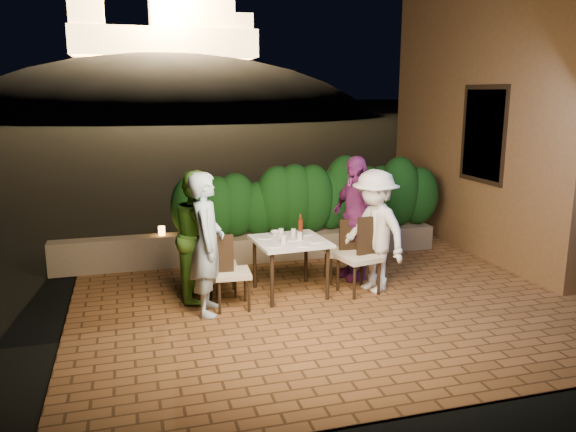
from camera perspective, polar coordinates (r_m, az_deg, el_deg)
name	(u,v)px	position (r m, az deg, el deg)	size (l,w,h in m)	color
ground	(353,305)	(7.34, 6.64, -9.00)	(400.00, 400.00, 0.00)	black
terrace_floor	(339,296)	(7.79, 5.21, -8.11)	(7.00, 6.00, 0.15)	brown
building_wall	(509,102)	(10.39, 21.55, 10.75)	(1.60, 5.00, 5.00)	brown
window_pane	(485,134)	(9.55, 19.37, 7.83)	(0.08, 1.00, 1.40)	black
window_frame	(484,134)	(9.55, 19.32, 7.83)	(0.06, 1.15, 1.55)	black
planter	(312,243)	(9.38, 2.44, -2.72)	(4.20, 0.55, 0.40)	#7A684D
hedge	(312,199)	(9.22, 2.48, 1.78)	(4.00, 0.70, 1.10)	#103810
parapet	(125,254)	(8.92, -16.21, -3.69)	(2.20, 0.30, 0.50)	#7A684D
hill	(170,151)	(66.79, -11.91, 6.45)	(52.00, 40.00, 22.00)	black
fortress	(164,20)	(66.92, -12.49, 18.89)	(26.00, 8.00, 8.00)	#FFCC7A
dining_table	(290,267)	(7.52, 0.21, -5.19)	(0.92, 0.92, 0.75)	white
plate_nw	(274,246)	(7.11, -1.43, -3.03)	(0.20, 0.20, 0.01)	white
plate_sw	(264,237)	(7.52, -2.43, -2.17)	(0.23, 0.23, 0.01)	white
plate_ne	(315,241)	(7.34, 2.71, -2.55)	(0.21, 0.21, 0.01)	white
plate_se	(303,234)	(7.70, 1.56, -1.82)	(0.24, 0.24, 0.01)	white
plate_centre	(293,239)	(7.41, 0.47, -2.38)	(0.20, 0.20, 0.01)	white
plate_front	(303,245)	(7.13, 1.58, -2.99)	(0.19, 0.19, 0.01)	white
glass_nw	(283,239)	(7.24, -0.48, -2.32)	(0.07, 0.07, 0.12)	silver
glass_sw	(281,233)	(7.55, -0.71, -1.71)	(0.07, 0.07, 0.12)	silver
glass_ne	(300,236)	(7.38, 1.19, -2.05)	(0.06, 0.06, 0.11)	silver
glass_se	(293,233)	(7.55, 0.56, -1.72)	(0.07, 0.07, 0.11)	silver
beer_bottle	(300,226)	(7.50, 1.28, -0.99)	(0.06, 0.06, 0.32)	#481A0C
bowl	(277,233)	(7.69, -1.11, -1.72)	(0.18, 0.18, 0.04)	white
chair_left_front	(232,272)	(7.04, -5.69, -5.64)	(0.44, 0.44, 0.95)	black
chair_left_back	(222,265)	(7.52, -6.72, -4.93)	(0.39, 0.39, 0.84)	black
chair_right_front	(359,256)	(7.57, 7.20, -4.03)	(0.48, 0.48, 1.04)	black
chair_right_back	(340,250)	(8.04, 5.35, -3.49)	(0.42, 0.42, 0.91)	black
diner_blue	(207,244)	(6.82, -8.23, -2.82)	(0.64, 0.42, 1.75)	#A6C3D6
diner_green	(200,235)	(7.36, -8.95, -1.93)	(0.82, 0.64, 1.69)	#6ABC3A
diner_white	(375,231)	(7.62, 8.78, -1.54)	(1.07, 0.62, 1.66)	white
diner_purple	(355,218)	(8.10, 6.84, -0.19)	(1.05, 0.44, 1.79)	#7F2A75
parapet_lamp	(162,231)	(8.85, -12.71, -1.48)	(0.10, 0.10, 0.14)	orange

